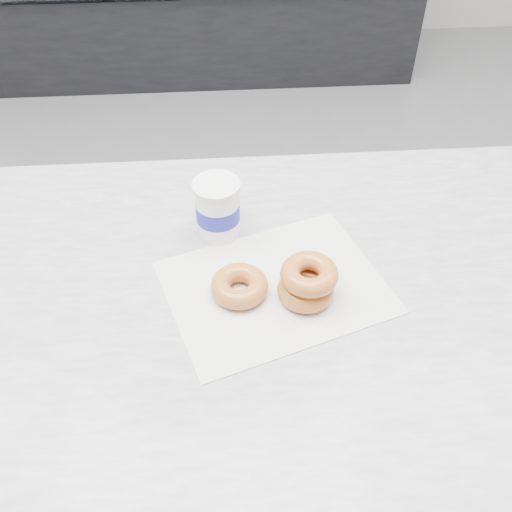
{
  "coord_description": "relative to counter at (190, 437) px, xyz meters",
  "views": [
    {
      "loc": [
        0.1,
        -1.21,
        1.58
      ],
      "look_at": [
        0.15,
        -0.54,
        0.92
      ],
      "focal_mm": 40.0,
      "sensor_mm": 36.0,
      "label": 1
    }
  ],
  "objects": [
    {
      "name": "coffee_cup",
      "position": [
        0.09,
        0.15,
        0.5
      ],
      "size": [
        0.1,
        0.1,
        0.11
      ],
      "rotation": [
        0.0,
        0.0,
        0.43
      ],
      "color": "white",
      "rests_on": "counter"
    },
    {
      "name": "counter",
      "position": [
        0.0,
        0.0,
        0.0
      ],
      "size": [
        3.06,
        0.76,
        0.9
      ],
      "color": "#333335",
      "rests_on": "ground"
    },
    {
      "name": "donut_stack",
      "position": [
        0.22,
        -0.01,
        0.48
      ],
      "size": [
        0.1,
        0.1,
        0.06
      ],
      "color": "#C87837",
      "rests_on": "wax_paper"
    },
    {
      "name": "donut_single",
      "position": [
        0.12,
        0.0,
        0.47
      ],
      "size": [
        0.12,
        0.12,
        0.03
      ],
      "primitive_type": "torus",
      "rotation": [
        0.0,
        0.0,
        -0.32
      ],
      "color": "#C87837",
      "rests_on": "wax_paper"
    },
    {
      "name": "wax_paper",
      "position": [
        0.17,
        0.01,
        0.45
      ],
      "size": [
        0.41,
        0.35,
        0.0
      ],
      "primitive_type": "cube",
      "rotation": [
        0.0,
        0.0,
        0.32
      ],
      "color": "silver",
      "rests_on": "counter"
    },
    {
      "name": "ground",
      "position": [
        0.0,
        0.6,
        -0.45
      ],
      "size": [
        5.0,
        5.0,
        0.0
      ],
      "primitive_type": "plane",
      "color": "gray",
      "rests_on": "ground"
    }
  ]
}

